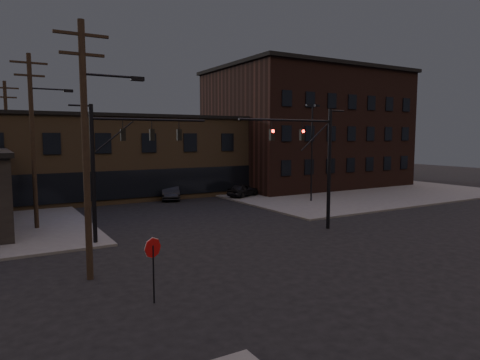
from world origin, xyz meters
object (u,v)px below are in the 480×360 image
(traffic_signal_far, at_px, (116,157))
(car_crossing, at_px, (170,191))
(parked_car_lot_b, at_px, (281,188))
(parked_car_lot_a, at_px, (243,190))
(stop_sign, at_px, (153,255))
(traffic_signal_near, at_px, (316,156))

(traffic_signal_far, height_order, car_crossing, traffic_signal_far)
(parked_car_lot_b, height_order, car_crossing, car_crossing)
(parked_car_lot_b, relative_size, car_crossing, 0.86)
(parked_car_lot_a, distance_m, parked_car_lot_b, 4.52)
(traffic_signal_far, xyz_separation_m, stop_sign, (-1.28, -9.99, -3.17))
(traffic_signal_near, bearing_deg, car_crossing, 99.59)
(stop_sign, xyz_separation_m, parked_car_lot_a, (17.00, 21.83, -1.03))
(traffic_signal_near, relative_size, parked_car_lot_a, 2.05)
(traffic_signal_near, bearing_deg, parked_car_lot_b, 61.41)
(stop_sign, height_order, parked_car_lot_a, stop_sign)
(parked_car_lot_b, distance_m, car_crossing, 11.67)
(traffic_signal_far, relative_size, parked_car_lot_b, 1.93)
(parked_car_lot_b, bearing_deg, stop_sign, 146.20)
(traffic_signal_far, bearing_deg, traffic_signal_near, -16.17)
(traffic_signal_far, xyz_separation_m, car_crossing, (9.01, 14.67, -4.22))
(traffic_signal_far, relative_size, car_crossing, 1.66)
(traffic_signal_far, distance_m, stop_sign, 10.55)
(stop_sign, distance_m, car_crossing, 26.73)
(stop_sign, distance_m, parked_car_lot_b, 30.40)
(parked_car_lot_a, bearing_deg, stop_sign, 117.61)
(traffic_signal_near, xyz_separation_m, parked_car_lot_b, (8.15, 14.96, -4.18))
(parked_car_lot_a, relative_size, car_crossing, 0.81)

